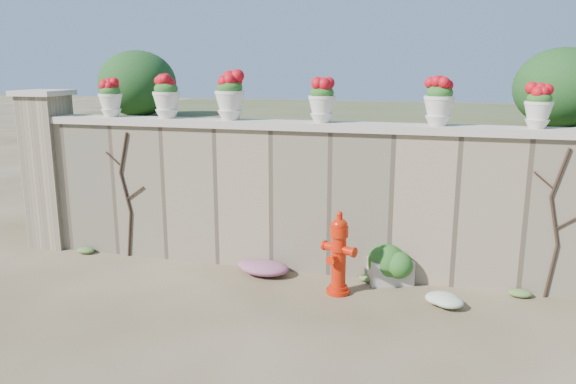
% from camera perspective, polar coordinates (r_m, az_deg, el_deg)
% --- Properties ---
extents(ground, '(80.00, 80.00, 0.00)m').
position_cam_1_polar(ground, '(6.59, -2.36, -12.95)').
color(ground, '#4C3E26').
rests_on(ground, ground).
extents(stone_wall, '(8.00, 0.40, 2.00)m').
position_cam_1_polar(stone_wall, '(7.89, 1.55, -0.85)').
color(stone_wall, gray).
rests_on(stone_wall, ground).
extents(wall_cap, '(8.10, 0.52, 0.10)m').
position_cam_1_polar(wall_cap, '(7.71, 1.60, 6.76)').
color(wall_cap, beige).
rests_on(wall_cap, stone_wall).
extents(gate_pillar, '(0.72, 0.72, 2.48)m').
position_cam_1_polar(gate_pillar, '(9.69, -23.04, 2.24)').
color(gate_pillar, gray).
rests_on(gate_pillar, ground).
extents(raised_fill, '(9.00, 6.00, 2.00)m').
position_cam_1_polar(raised_fill, '(10.96, 5.57, 2.98)').
color(raised_fill, '#384C23').
rests_on(raised_fill, ground).
extents(back_shrub_left, '(1.30, 1.30, 1.10)m').
position_cam_1_polar(back_shrub_left, '(10.01, -15.04, 10.60)').
color(back_shrub_left, '#143814').
rests_on(back_shrub_left, raised_fill).
extents(back_shrub_right, '(1.30, 1.30, 1.10)m').
position_cam_1_polar(back_shrub_right, '(8.80, 26.05, 9.50)').
color(back_shrub_right, '#143814').
rests_on(back_shrub_right, raised_fill).
extents(vine_left, '(0.60, 0.04, 1.91)m').
position_cam_1_polar(vine_left, '(8.72, -16.12, -0.10)').
color(vine_left, black).
rests_on(vine_left, ground).
extents(vine_right, '(0.60, 0.04, 1.91)m').
position_cam_1_polar(vine_right, '(7.60, 25.50, -2.74)').
color(vine_right, black).
rests_on(vine_right, ground).
extents(fire_hydrant, '(0.46, 0.33, 1.08)m').
position_cam_1_polar(fire_hydrant, '(7.15, 5.17, -6.19)').
color(fire_hydrant, red).
rests_on(fire_hydrant, ground).
extents(planter_box, '(0.65, 0.51, 0.47)m').
position_cam_1_polar(planter_box, '(7.69, 10.38, -7.53)').
color(planter_box, beige).
rests_on(planter_box, ground).
extents(green_shrub, '(0.67, 0.61, 0.64)m').
position_cam_1_polar(green_shrub, '(7.60, 10.74, -6.97)').
color(green_shrub, '#1E5119').
rests_on(green_shrub, ground).
extents(magenta_clump, '(0.90, 0.60, 0.24)m').
position_cam_1_polar(magenta_clump, '(7.93, -2.97, -7.45)').
color(magenta_clump, '#CB289B').
rests_on(magenta_clump, ground).
extents(white_flowers, '(0.55, 0.44, 0.20)m').
position_cam_1_polar(white_flowers, '(7.13, 15.25, -10.49)').
color(white_flowers, white).
rests_on(white_flowers, ground).
extents(urn_pot_0, '(0.35, 0.35, 0.55)m').
position_cam_1_polar(urn_pot_0, '(8.87, -17.59, 9.05)').
color(urn_pot_0, beige).
rests_on(urn_pot_0, wall_cap).
extents(urn_pot_1, '(0.39, 0.39, 0.62)m').
position_cam_1_polar(urn_pot_1, '(8.41, -12.25, 9.40)').
color(urn_pot_1, beige).
rests_on(urn_pot_1, wall_cap).
extents(urn_pot_2, '(0.42, 0.42, 0.66)m').
position_cam_1_polar(urn_pot_2, '(8.00, -5.93, 9.61)').
color(urn_pot_2, beige).
rests_on(urn_pot_2, wall_cap).
extents(urn_pot_3, '(0.37, 0.37, 0.58)m').
position_cam_1_polar(urn_pot_3, '(7.63, 3.47, 9.19)').
color(urn_pot_3, beige).
rests_on(urn_pot_3, wall_cap).
extents(urn_pot_4, '(0.39, 0.39, 0.61)m').
position_cam_1_polar(urn_pot_4, '(7.46, 15.09, 8.82)').
color(urn_pot_4, beige).
rests_on(urn_pot_4, wall_cap).
extents(urn_pot_5, '(0.34, 0.34, 0.53)m').
position_cam_1_polar(urn_pot_5, '(7.55, 24.10, 7.90)').
color(urn_pot_5, beige).
rests_on(urn_pot_5, wall_cap).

